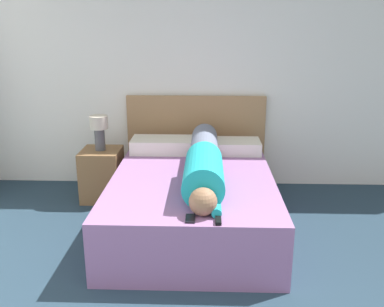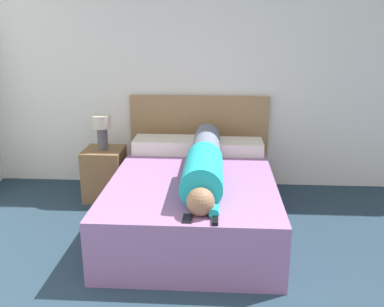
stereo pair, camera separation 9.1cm
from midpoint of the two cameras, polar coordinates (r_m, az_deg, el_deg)
wall_back at (r=4.65m, az=4.39°, el=11.34°), size 6.26×0.06×2.60m
bed at (r=3.78m, az=0.83°, el=-6.55°), size 1.39×1.91×0.49m
headboard at (r=4.73m, az=1.49°, el=1.65°), size 1.51×0.04×1.01m
nightstand at (r=4.51m, az=-10.98°, el=-2.64°), size 0.39×0.42×0.52m
table_lamp at (r=4.37m, az=-11.33°, el=3.39°), size 0.18×0.18×0.35m
person_lying at (r=3.62m, az=2.39°, el=-1.15°), size 0.31×1.77×0.31m
pillow_near_headboard at (r=4.39m, az=-2.96°, el=1.15°), size 0.64×0.35×0.14m
pillow_second at (r=4.37m, az=6.02°, el=0.91°), size 0.61×0.35×0.13m
tv_remote at (r=2.88m, az=4.04°, el=-8.77°), size 0.04×0.15×0.02m
cell_phone at (r=2.90m, az=0.30°, el=-8.67°), size 0.06×0.13×0.01m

